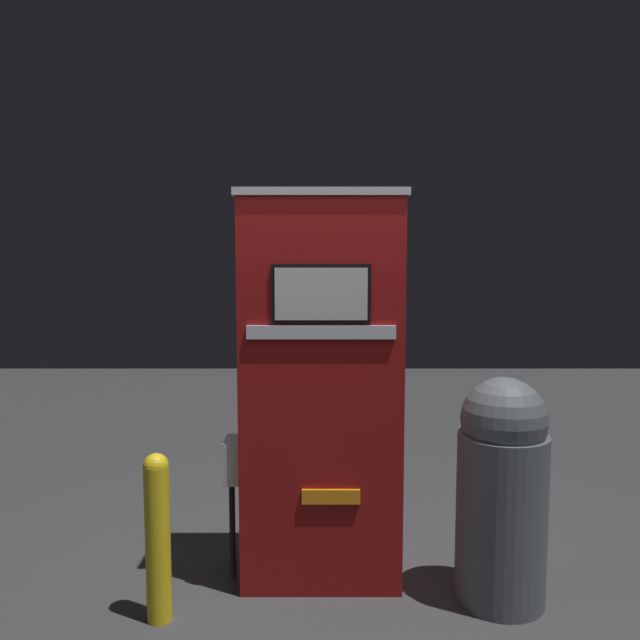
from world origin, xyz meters
TOP-DOWN VIEW (x-y plane):
  - ground_plane at (0.00, 0.00)m, footprint 14.00×14.00m
  - gas_pump at (-0.00, 0.22)m, footprint 0.97×0.48m
  - safety_bollard at (-0.81, -0.21)m, footprint 0.12×0.12m
  - trash_bin at (0.95, -0.02)m, footprint 0.47×0.47m

SIDE VIEW (x-z plane):
  - ground_plane at x=0.00m, z-range 0.00..0.00m
  - safety_bollard at x=-0.81m, z-range 0.02..0.88m
  - trash_bin at x=0.95m, z-range 0.01..1.21m
  - gas_pump at x=0.00m, z-range 0.00..2.17m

